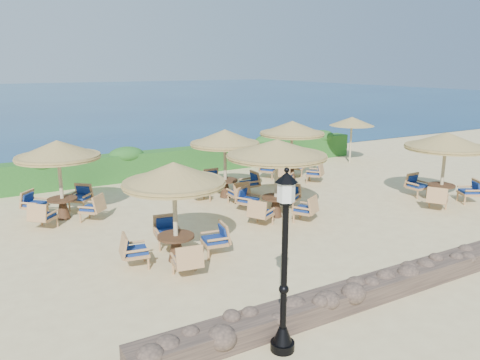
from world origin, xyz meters
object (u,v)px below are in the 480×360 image
extra_parasol (352,121)px  cafe_set_5 (292,140)px  cafe_set_1 (277,161)px  lamp_post (284,271)px  cafe_set_3 (59,166)px  cafe_set_4 (225,152)px  cafe_set_2 (445,152)px  cafe_set_0 (174,196)px

extra_parasol → cafe_set_5: size_ratio=0.85×
cafe_set_1 → lamp_post: bearing=-122.9°
extra_parasol → cafe_set_5: cafe_set_5 is taller
cafe_set_3 → lamp_post: bearing=-77.7°
cafe_set_3 → cafe_set_5: same height
lamp_post → cafe_set_4: 10.13m
cafe_set_4 → cafe_set_5: bearing=14.1°
cafe_set_1 → cafe_set_2: bearing=-15.1°
lamp_post → cafe_set_3: (-2.13, 9.77, 0.25)m
extra_parasol → cafe_set_2: size_ratio=0.82×
cafe_set_0 → cafe_set_5: (7.77, 5.69, 0.05)m
cafe_set_1 → extra_parasol: bearing=33.5°
cafe_set_2 → cafe_set_5: 6.27m
cafe_set_0 → cafe_set_5: size_ratio=1.01×
lamp_post → cafe_set_5: (7.61, 10.34, 0.28)m
cafe_set_0 → cafe_set_4: size_ratio=1.02×
cafe_set_2 → cafe_set_3: same height
cafe_set_2 → cafe_set_4: bearing=144.8°
cafe_set_4 → cafe_set_1: bearing=-83.2°
cafe_set_2 → cafe_set_3: 13.51m
lamp_post → cafe_set_0: size_ratio=1.15×
cafe_set_1 → cafe_set_4: (-0.36, 2.97, -0.16)m
cafe_set_4 → cafe_set_5: 3.93m
lamp_post → cafe_set_1: lamp_post is taller
cafe_set_3 → cafe_set_4: same height
cafe_set_4 → cafe_set_5: (3.81, 0.96, 0.05)m
cafe_set_1 → cafe_set_3: same height
extra_parasol → cafe_set_2: 7.60m
cafe_set_3 → cafe_set_5: bearing=3.4°
lamp_post → cafe_set_0: 4.66m
cafe_set_3 → extra_parasol: bearing=8.6°
cafe_set_4 → lamp_post: bearing=-112.0°
extra_parasol → cafe_set_0: bearing=-150.1°
cafe_set_2 → cafe_set_4: 8.08m
cafe_set_1 → cafe_set_4: same height
cafe_set_0 → cafe_set_4: same height
cafe_set_0 → cafe_set_3: size_ratio=1.06×
extra_parasol → cafe_set_3: 14.90m
cafe_set_1 → cafe_set_3: bearing=151.9°
extra_parasol → cafe_set_2: bearing=-106.8°
cafe_set_0 → cafe_set_4: (3.96, 4.73, 0.01)m
lamp_post → cafe_set_1: 7.65m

